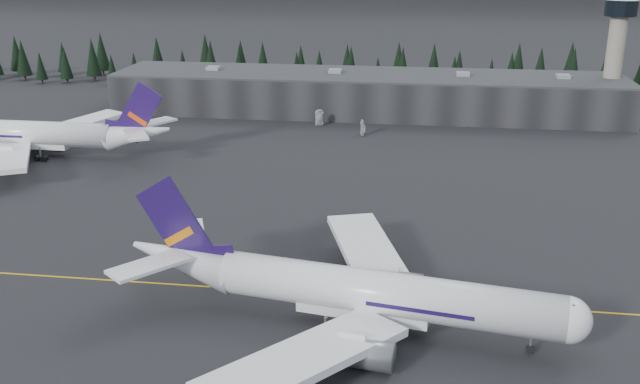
# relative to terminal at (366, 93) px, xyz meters

# --- Properties ---
(ground) EXTENTS (1400.00, 1400.00, 0.00)m
(ground) POSITION_rel_terminal_xyz_m (0.00, -125.00, -6.30)
(ground) COLOR black
(ground) RESTS_ON ground
(taxiline) EXTENTS (400.00, 0.40, 0.02)m
(taxiline) POSITION_rel_terminal_xyz_m (0.00, -127.00, -6.29)
(taxiline) COLOR gold
(taxiline) RESTS_ON ground
(terminal) EXTENTS (160.00, 30.00, 12.60)m
(terminal) POSITION_rel_terminal_xyz_m (0.00, 0.00, 0.00)
(terminal) COLOR black
(terminal) RESTS_ON ground
(control_tower) EXTENTS (10.00, 10.00, 37.70)m
(control_tower) POSITION_rel_terminal_xyz_m (75.00, 3.00, 17.11)
(control_tower) COLOR gray
(control_tower) RESTS_ON ground
(treeline) EXTENTS (360.00, 20.00, 15.00)m
(treeline) POSITION_rel_terminal_xyz_m (0.00, 37.00, 1.20)
(treeline) COLOR black
(treeline) RESTS_ON ground
(jet_main) EXTENTS (66.16, 60.61, 19.57)m
(jet_main) POSITION_rel_terminal_xyz_m (7.85, -135.55, -0.78)
(jet_main) COLOR white
(jet_main) RESTS_ON ground
(jet_parked) EXTENTS (67.26, 62.12, 19.78)m
(jet_parked) POSITION_rel_terminal_xyz_m (-77.42, -60.86, -0.72)
(jet_parked) COLOR white
(jet_parked) RESTS_ON ground
(gse_vehicle_a) EXTENTS (4.26, 5.54, 1.40)m
(gse_vehicle_a) POSITION_rel_terminal_xyz_m (-12.37, -19.71, -5.60)
(gse_vehicle_a) COLOR silver
(gse_vehicle_a) RESTS_ON ground
(gse_vehicle_b) EXTENTS (4.73, 2.06, 1.59)m
(gse_vehicle_b) POSITION_rel_terminal_xyz_m (1.59, -29.66, -5.51)
(gse_vehicle_b) COLOR silver
(gse_vehicle_b) RESTS_ON ground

